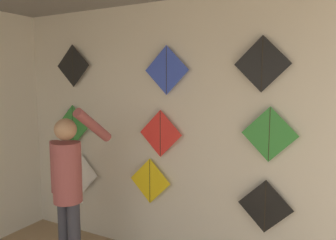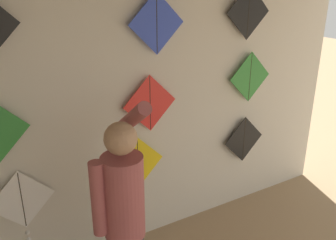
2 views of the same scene
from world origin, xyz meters
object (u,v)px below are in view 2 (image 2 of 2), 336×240
kite_4 (150,103)px  kite_5 (250,77)px  kite_0 (22,203)px  kite_7 (157,23)px  shopkeeper (124,210)px  kite_8 (248,12)px  kite_1 (138,163)px  kite_2 (244,139)px

kite_4 → kite_5: bearing=0.0°
kite_0 → kite_7: 1.79m
shopkeeper → kite_8: (1.67, 0.76, 1.15)m
kite_1 → kite_2: kite_1 is taller
kite_8 → kite_4: bearing=180.0°
kite_1 → kite_7: (0.21, 0.00, 1.22)m
shopkeeper → kite_8: size_ratio=3.34×
kite_1 → kite_8: bearing=0.0°
kite_2 → kite_5: (0.01, 0.00, 0.69)m
kite_0 → kite_2: kite_0 is taller
kite_0 → kite_4: kite_4 is taller
kite_2 → kite_5: 0.69m
kite_0 → kite_1: size_ratio=1.27×
kite_4 → kite_5: size_ratio=1.00×
kite_4 → kite_0: bearing=-180.0°
kite_4 → kite_8: size_ratio=1.00×
kite_0 → kite_7: size_ratio=1.27×
kite_5 → kite_1: bearing=180.0°
kite_2 → kite_7: bearing=180.0°
shopkeeper → kite_1: shopkeeper is taller
kite_0 → kite_4: 1.31m
kite_0 → kite_1: (1.02, 0.00, 0.08)m
kite_1 → kite_5: kite_5 is taller
kite_0 → kite_8: kite_8 is taller
kite_5 → kite_8: (-0.09, 0.00, 0.64)m
shopkeeper → kite_4: (0.61, 0.76, 0.43)m
kite_1 → kite_5: 1.43m
kite_1 → kite_8: 1.74m
kite_5 → kite_8: bearing=180.0°
kite_7 → kite_4: bearing=180.0°
kite_1 → kite_0: bearing=-180.0°
kite_2 → kite_8: bearing=180.0°
kite_0 → kite_5: 2.40m
kite_0 → kite_1: kite_1 is taller
kite_4 → kite_1: bearing=180.0°
kite_4 → shopkeeper: bearing=-129.0°
kite_0 → kite_5: (2.30, 0.00, 0.71)m
kite_0 → shopkeeper: bearing=-54.3°
kite_4 → kite_7: (0.07, 0.00, 0.68)m
kite_2 → shopkeeper: bearing=-156.5°
shopkeeper → kite_5: kite_5 is taller
kite_5 → kite_4: bearing=180.0°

